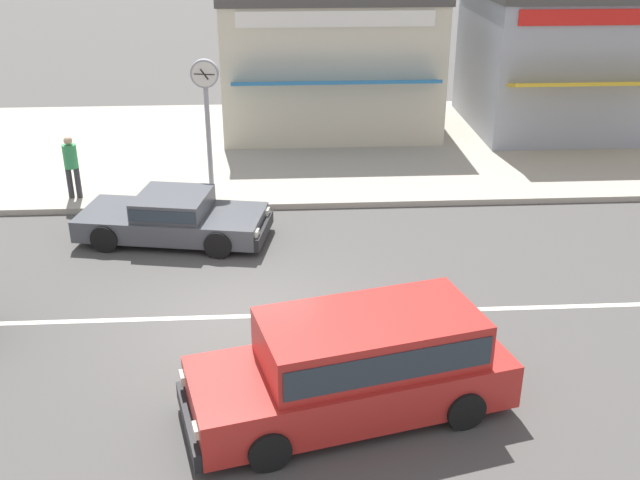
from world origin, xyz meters
The scene contains 9 objects.
ground_plane centered at (0.00, 0.00, 0.00)m, with size 160.00×160.00×0.00m, color #4C4947.
lane_centre_stripe centered at (0.00, 0.00, 0.00)m, with size 50.40×0.14×0.01m, color silver.
kerb_strip centered at (0.00, 10.17, 0.07)m, with size 68.00×10.00×0.15m, color #ADA393.
minivan_red_0 centered at (1.77, -2.85, 0.85)m, with size 5.07×2.87×1.56m.
sedan_dark_grey_4 centered at (-1.68, 3.59, 0.53)m, with size 4.41×2.45×1.06m.
street_clock centered at (-1.00, 5.76, 2.73)m, with size 0.66×0.22×3.45m.
pedestrian_mid_kerb centered at (-4.43, 5.94, 1.07)m, with size 0.34×0.34×1.59m.
shopfront_corner_warung centered at (2.40, 12.13, 2.32)m, with size 6.79×5.74×4.32m.
shopfront_mid_block centered at (9.60, 11.78, 2.35)m, with size 5.18×6.29×4.40m.
Camera 1 is at (0.66, -11.99, 6.97)m, focal length 42.00 mm.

